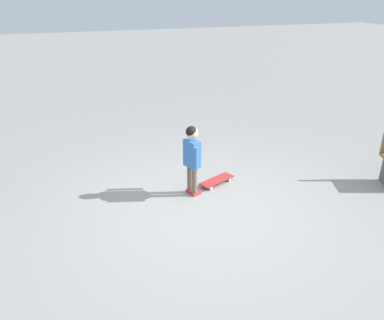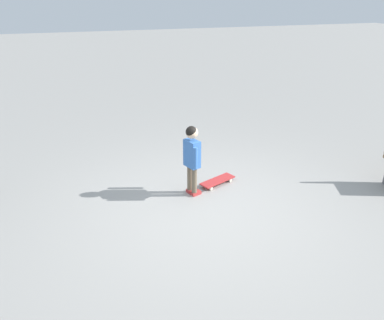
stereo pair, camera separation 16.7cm
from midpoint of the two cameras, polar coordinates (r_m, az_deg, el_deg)
name	(u,v)px [view 1 (the left image)]	position (r m, az deg, el deg)	size (l,w,h in m)	color
ground_plane	(207,212)	(5.21, 1.33, -7.80)	(50.00, 50.00, 0.00)	gray
child_person	(192,153)	(5.34, -0.89, 1.04)	(0.41, 0.24, 1.06)	brown
skateboard	(217,180)	(5.89, 2.96, -3.09)	(0.41, 0.62, 0.07)	#B22D2D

